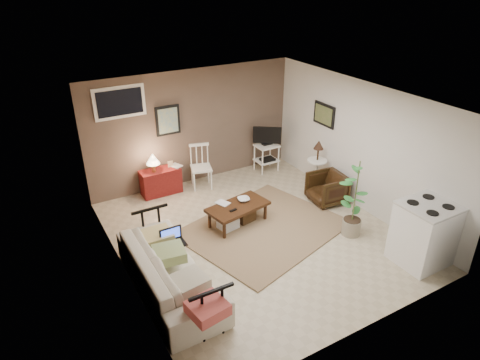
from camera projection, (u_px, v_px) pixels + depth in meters
floor at (256, 235)px, 7.44m from camera, size 5.00×5.00×0.00m
art_back at (168, 120)px, 8.45m from camera, size 0.50×0.03×0.60m
art_right at (324, 115)px, 8.55m from camera, size 0.03×0.60×0.45m
window at (120, 102)px, 7.83m from camera, size 0.96×0.03×0.60m
rug at (264, 228)px, 7.61m from camera, size 3.09×2.73×0.03m
coffee_table at (238, 213)px, 7.64m from camera, size 1.18×0.75×0.42m
sofa at (169, 265)px, 6.01m from camera, size 0.66×2.25×0.88m
sofa_pillows at (179, 268)px, 5.78m from camera, size 0.43×2.14×0.15m
sofa_end_rails at (178, 265)px, 6.09m from camera, size 0.61×2.25×0.76m
laptop at (172, 239)px, 6.34m from camera, size 0.35×0.25×0.24m
red_console at (160, 179)px, 8.65m from camera, size 0.80×0.36×0.92m
spindle_chair at (201, 168)px, 8.88m from camera, size 0.51×0.51×0.91m
tv_stand at (267, 148)px, 9.52m from camera, size 0.53×0.40×1.04m
side_table at (317, 159)px, 8.70m from camera, size 0.40×0.40×1.07m
armchair at (327, 187)px, 8.33m from camera, size 0.66×0.70×0.66m
potted_plant at (355, 196)px, 7.14m from camera, size 0.35×0.35×1.42m
stove at (424, 233)px, 6.58m from camera, size 0.79×0.73×1.03m
bowl at (244, 195)px, 7.68m from camera, size 0.22×0.10×0.21m
book_table at (219, 199)px, 7.51m from camera, size 0.17×0.09×0.25m
book_console at (172, 162)px, 8.58m from camera, size 0.18×0.09×0.25m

